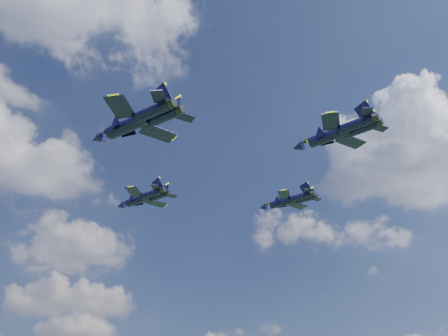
% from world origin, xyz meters
% --- Properties ---
extents(jet_lead, '(10.37, 13.90, 3.38)m').
position_xyz_m(jet_lead, '(-15.52, 17.68, 55.35)').
color(jet_lead, black).
extents(jet_left, '(13.11, 17.45, 4.27)m').
position_xyz_m(jet_left, '(-25.43, -9.65, 53.64)').
color(jet_left, black).
extents(jet_right, '(10.05, 13.33, 3.27)m').
position_xyz_m(jet_right, '(12.50, 8.31, 56.54)').
color(jet_right, black).
extents(jet_slot, '(11.38, 15.44, 3.72)m').
position_xyz_m(jet_slot, '(4.01, -18.86, 54.64)').
color(jet_slot, black).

